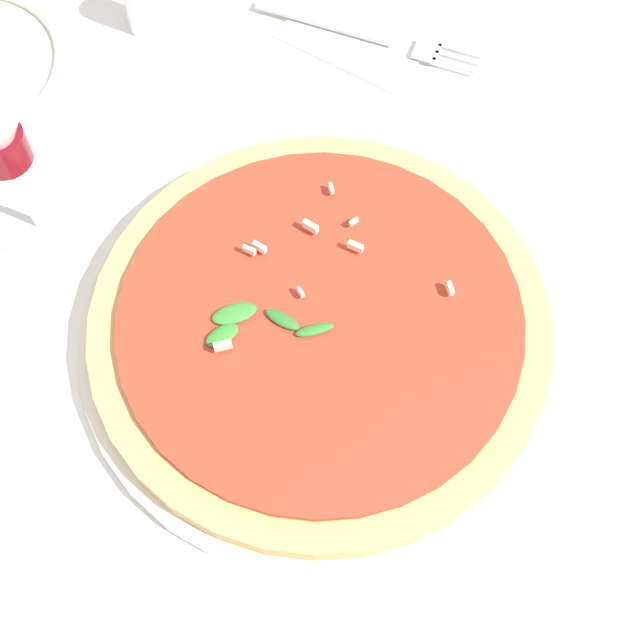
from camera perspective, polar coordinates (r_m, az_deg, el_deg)
name	(u,v)px	position (r m, az deg, el deg)	size (l,w,h in m)	color
ground_plane	(292,293)	(0.71, -1.82, 1.72)	(6.00, 6.00, 0.00)	silver
pizza_arugula_main	(320,328)	(0.68, -0.01, -0.51)	(0.37, 0.37, 0.05)	silver
napkin	(357,35)	(0.88, 2.36, 17.78)	(0.14, 0.10, 0.01)	silver
fork	(365,33)	(0.87, 2.90, 17.87)	(0.22, 0.03, 0.00)	silver
shaker_pepper	(141,0)	(0.88, -11.38, 19.47)	(0.03, 0.03, 0.07)	silver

